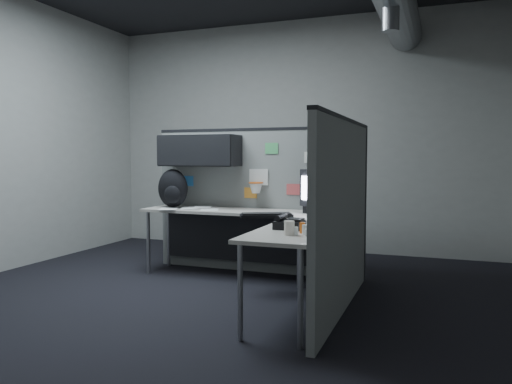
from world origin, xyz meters
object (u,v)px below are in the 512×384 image
at_px(phone, 289,223).
at_px(backpack, 173,189).
at_px(desk, 258,226).
at_px(monitor, 327,191).
at_px(keyboard, 266,215).

xyz_separation_m(phone, backpack, (-1.72, 1.15, 0.17)).
bearing_deg(desk, backpack, 166.27).
xyz_separation_m(monitor, phone, (-0.05, -1.18, -0.19)).
relative_size(desk, monitor, 4.30).
bearing_deg(monitor, keyboard, -145.36).
distance_m(monitor, keyboard, 0.74).
distance_m(desk, phone, 1.06).
xyz_separation_m(desk, backpack, (-1.13, 0.28, 0.33)).
bearing_deg(desk, phone, -55.92).
xyz_separation_m(desk, monitor, (0.64, 0.31, 0.35)).
bearing_deg(phone, backpack, 156.90).
relative_size(monitor, phone, 2.25).
distance_m(keyboard, backpack, 1.41).
distance_m(desk, monitor, 0.79).
height_order(desk, keyboard, keyboard).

